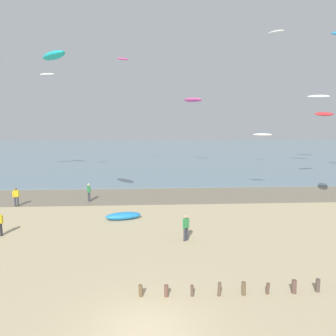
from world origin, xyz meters
TOP-DOWN VIEW (x-y plane):
  - ground_plane at (0.00, 0.00)m, footprint 160.00×160.00m
  - wet_sand_strip at (0.00, 20.91)m, footprint 120.00×6.78m
  - sea at (0.00, 59.30)m, footprint 160.00×70.00m
  - groyne_near at (5.41, 2.38)m, footprint 11.65×0.35m
  - person_nearest_camera at (2.53, 8.91)m, footprint 0.46×0.40m
  - person_by_waterline at (-5.49, 19.13)m, footprint 0.37×0.51m
  - person_left_flank at (-11.58, 17.70)m, footprint 0.51×0.36m
  - grounded_kite at (-1.86, 13.54)m, footprint 2.89×1.54m
  - kite_aloft_3 at (11.55, 21.26)m, footprint 1.94×1.05m
  - kite_aloft_4 at (24.63, 35.92)m, footprint 3.28×2.13m
  - kite_aloft_6 at (-3.36, 35.35)m, footprint 1.85×1.62m
  - kite_aloft_8 at (6.69, 38.23)m, footprint 3.08×2.71m
  - kite_aloft_9 at (20.86, 27.00)m, footprint 2.77×1.47m
  - kite_aloft_10 at (-12.10, 30.54)m, footprint 2.02×1.00m
  - kite_aloft_11 at (-6.80, 14.53)m, footprint 2.98×3.52m
  - kite_aloft_12 at (14.69, 27.43)m, footprint 1.86×2.26m

SIDE VIEW (x-z plane):
  - ground_plane at x=0.00m, z-range 0.00..0.00m
  - wet_sand_strip at x=0.00m, z-range 0.00..0.01m
  - sea at x=0.00m, z-range 0.00..0.10m
  - grounded_kite at x=-1.86m, z-range 0.00..0.55m
  - groyne_near at x=5.41m, z-range -0.04..0.63m
  - person_nearest_camera at x=2.53m, z-range 0.06..1.77m
  - person_by_waterline at x=-5.49m, z-range 0.06..1.77m
  - person_left_flank at x=-11.58m, z-range 0.06..1.77m
  - kite_aloft_3 at x=11.55m, z-range 5.91..6.22m
  - kite_aloft_9 at x=20.86m, z-range 7.83..8.47m
  - kite_aloft_8 at x=6.69m, z-range 9.84..10.69m
  - kite_aloft_4 at x=24.63m, z-range 10.40..10.95m
  - kite_aloft_11 at x=-6.80m, z-range 12.02..12.68m
  - kite_aloft_10 at x=-12.10m, z-range 12.72..13.03m
  - kite_aloft_6 at x=-3.36m, z-range 15.33..15.79m
  - kite_aloft_12 at x=14.69m, z-range 17.05..17.58m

